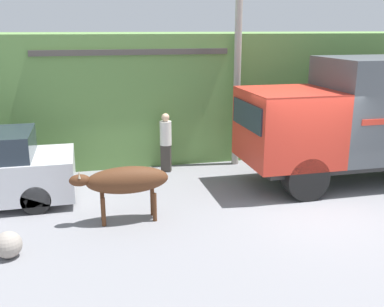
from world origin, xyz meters
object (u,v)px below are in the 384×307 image
roadside_rock (8,245)px  utility_pole (238,52)px  cargo_truck (384,114)px  brown_cow (126,181)px  pedestrian_on_hill (166,140)px

roadside_rock → utility_pole: bearing=37.9°
cargo_truck → brown_cow: cargo_truck is taller
cargo_truck → pedestrian_on_hill: bearing=158.6°
brown_cow → pedestrian_on_hill: 3.53m
cargo_truck → pedestrian_on_hill: size_ratio=4.26×
utility_pole → roadside_rock: (-5.89, -4.58, -3.11)m
cargo_truck → utility_pole: size_ratio=1.13×
pedestrian_on_hill → cargo_truck: bearing=-177.8°
cargo_truck → roadside_rock: size_ratio=14.71×
brown_cow → pedestrian_on_hill: pedestrian_on_hill is taller
brown_cow → cargo_truck: bearing=-2.6°
roadside_rock → brown_cow: bearing=26.4°
utility_pole → roadside_rock: size_ratio=13.08×
utility_pole → cargo_truck: bearing=-35.0°
brown_cow → utility_pole: 5.59m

